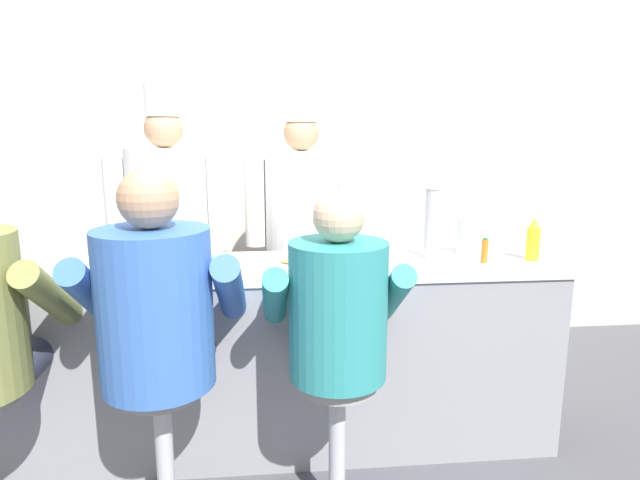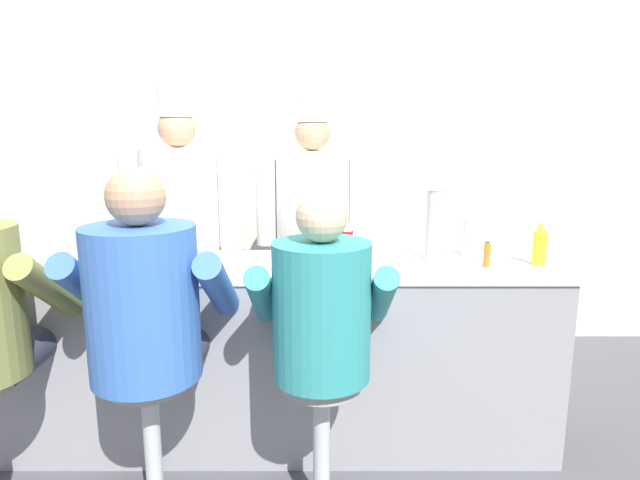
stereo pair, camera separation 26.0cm
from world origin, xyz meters
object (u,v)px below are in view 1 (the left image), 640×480
(ketchup_bottle_red, at_px, (350,245))
(cook_in_whites_near, at_px, (169,229))
(cereal_bowl, at_px, (198,261))
(water_pitcher_clear, at_px, (470,235))
(hot_sauce_bottle_orange, at_px, (485,251))
(mustard_bottle_yellow, at_px, (533,241))
(napkin_dispenser_chrome, at_px, (174,263))
(breakfast_plate, at_px, (292,264))
(cup_stack_steel, at_px, (433,223))
(diner_seated_blue, at_px, (158,315))
(cook_in_whites_far, at_px, (302,227))
(diner_seated_teal, at_px, (337,318))

(ketchup_bottle_red, distance_m, cook_in_whites_near, 1.24)
(cereal_bowl, bearing_deg, water_pitcher_clear, 6.03)
(hot_sauce_bottle_orange, bearing_deg, mustard_bottle_yellow, 7.16)
(napkin_dispenser_chrome, xyz_separation_m, cook_in_whites_near, (-0.18, 0.88, -0.00))
(hot_sauce_bottle_orange, height_order, breakfast_plate, hot_sauce_bottle_orange)
(cup_stack_steel, height_order, diner_seated_blue, diner_seated_blue)
(cup_stack_steel, xyz_separation_m, diner_seated_blue, (-1.26, -0.57, -0.24))
(ketchup_bottle_red, relative_size, water_pitcher_clear, 1.18)
(ketchup_bottle_red, xyz_separation_m, breakfast_plate, (-0.28, 0.01, -0.09))
(cook_in_whites_far, bearing_deg, diner_seated_blue, -115.88)
(napkin_dispenser_chrome, relative_size, cook_in_whites_far, 0.07)
(mustard_bottle_yellow, height_order, cook_in_whites_far, cook_in_whites_far)
(breakfast_plate, distance_m, cereal_bowl, 0.46)
(napkin_dispenser_chrome, bearing_deg, water_pitcher_clear, 12.60)
(cook_in_whites_near, bearing_deg, ketchup_bottle_red, -37.57)
(cook_in_whites_near, bearing_deg, diner_seated_teal, -54.81)
(ketchup_bottle_red, relative_size, cereal_bowl, 1.44)
(napkin_dispenser_chrome, bearing_deg, mustard_bottle_yellow, 4.83)
(cook_in_whites_near, bearing_deg, cup_stack_steel, -24.52)
(hot_sauce_bottle_orange, height_order, cup_stack_steel, cup_stack_steel)
(diner_seated_teal, bearing_deg, hot_sauce_bottle_orange, 30.16)
(cook_in_whites_near, relative_size, cook_in_whites_far, 1.02)
(mustard_bottle_yellow, xyz_separation_m, napkin_dispenser_chrome, (-1.75, -0.15, -0.04))
(mustard_bottle_yellow, bearing_deg, diner_seated_teal, -154.95)
(mustard_bottle_yellow, relative_size, cup_stack_steel, 0.59)
(water_pitcher_clear, relative_size, diner_seated_teal, 0.14)
(water_pitcher_clear, distance_m, diner_seated_teal, 1.07)
(diner_seated_blue, distance_m, cook_in_whites_near, 1.24)
(cup_stack_steel, bearing_deg, napkin_dispenser_chrome, -169.69)
(cup_stack_steel, bearing_deg, hot_sauce_bottle_orange, -25.69)
(water_pitcher_clear, height_order, cook_in_whites_near, cook_in_whites_near)
(cook_in_whites_near, bearing_deg, water_pitcher_clear, -18.09)
(napkin_dispenser_chrome, bearing_deg, diner_seated_teal, -26.81)
(mustard_bottle_yellow, distance_m, cereal_bowl, 1.67)
(napkin_dispenser_chrome, height_order, diner_seated_teal, diner_seated_teal)
(water_pitcher_clear, height_order, diner_seated_blue, diner_seated_blue)
(water_pitcher_clear, bearing_deg, cook_in_whites_near, 161.91)
(hot_sauce_bottle_orange, distance_m, diner_seated_blue, 1.57)
(breakfast_plate, relative_size, napkin_dispenser_chrome, 2.07)
(hot_sauce_bottle_orange, relative_size, diner_seated_teal, 0.09)
(breakfast_plate, xyz_separation_m, diner_seated_blue, (-0.55, -0.47, -0.07))
(cook_in_whites_far, bearing_deg, mustard_bottle_yellow, -37.18)
(breakfast_plate, distance_m, cook_in_whites_far, 0.87)
(ketchup_bottle_red, distance_m, hot_sauce_bottle_orange, 0.68)
(mustard_bottle_yellow, distance_m, napkin_dispenser_chrome, 1.76)
(cereal_bowl, height_order, diner_seated_teal, diner_seated_teal)
(mustard_bottle_yellow, relative_size, cereal_bowl, 1.38)
(cup_stack_steel, bearing_deg, diner_seated_blue, -155.69)
(diner_seated_blue, bearing_deg, cook_in_whites_far, 64.12)
(mustard_bottle_yellow, relative_size, hot_sauce_bottle_orange, 1.74)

